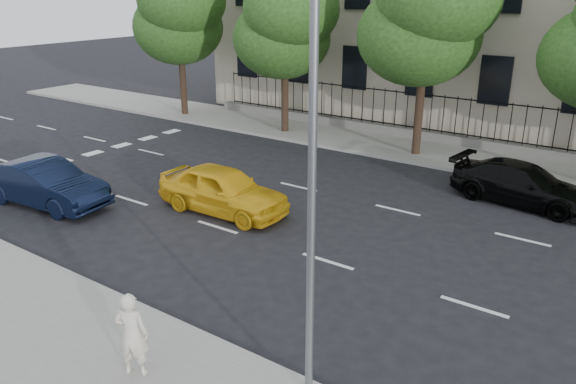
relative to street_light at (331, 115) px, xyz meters
name	(u,v)px	position (x,y,z in m)	size (l,w,h in m)	color
ground	(273,301)	(-2.50, 1.77, -5.15)	(120.00, 120.00, 0.00)	black
far_sidewalk	(467,158)	(-2.50, 15.77, -5.07)	(60.00, 4.00, 0.15)	gray
lane_markings	(366,233)	(-2.50, 6.52, -5.14)	(49.60, 4.62, 0.01)	silver
crosswalk	(77,157)	(-16.50, 6.37, -5.14)	(0.50, 12.10, 0.01)	silver
iron_fence	(480,137)	(-2.50, 17.47, -4.50)	(30.00, 0.50, 2.20)	slate
street_light	(331,115)	(0.00, 0.00, 0.00)	(0.25, 3.32, 8.05)	slate
tree_a	(181,3)	(-18.46, 15.13, 0.98)	(5.71, 5.31, 9.39)	#382619
tree_b	(287,12)	(-11.46, 15.13, 0.69)	(5.53, 5.12, 8.97)	#382619
tree_c	(430,2)	(-4.46, 15.13, 1.26)	(5.89, 5.50, 9.80)	#382619
yellow_taxi	(223,190)	(-7.18, 5.35, -4.37)	(1.83, 4.56, 1.55)	gold
navy_sedan	(45,183)	(-12.52, 2.36, -4.37)	(1.64, 4.71, 1.55)	black
black_sedan	(522,184)	(0.67, 11.79, -4.45)	(1.95, 4.79, 1.39)	black
woman_near	(132,334)	(-2.98, -1.98, -4.14)	(0.62, 0.41, 1.71)	beige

